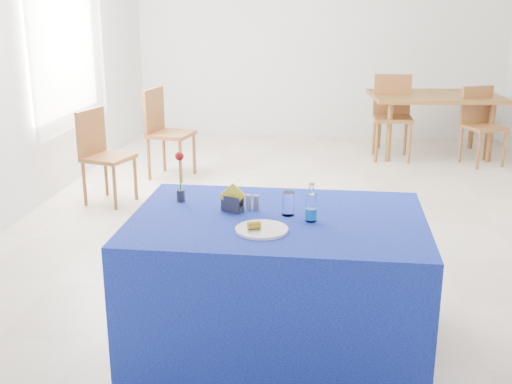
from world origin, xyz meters
TOP-DOWN VIEW (x-y plane):
  - floor at (0.00, 0.00)m, footprint 7.00×7.00m
  - room_shell at (0.00, 0.00)m, footprint 7.00×7.00m
  - window_pane at (-2.47, 0.80)m, footprint 0.04×1.50m
  - curtain at (-2.40, 0.80)m, footprint 0.04×1.75m
  - plate at (-0.10, -2.39)m, footprint 0.27×0.27m
  - drinking_glass at (0.02, -2.13)m, footprint 0.07×0.07m
  - salt_shaker at (-0.21, -2.06)m, footprint 0.03×0.03m
  - pepper_shaker at (-0.17, -2.06)m, footprint 0.03×0.03m
  - blue_table at (-0.03, -2.17)m, footprint 1.60×1.10m
  - water_bottle at (0.15, -2.21)m, footprint 0.06×0.06m
  - napkin_holder at (-0.30, -2.10)m, footprint 0.15×0.10m
  - rose_vase at (-0.62, -1.97)m, footprint 0.05×0.05m
  - oak_table at (1.46, 2.56)m, footprint 1.63×1.15m
  - chair_bg_left at (0.94, 2.38)m, footprint 0.46×0.46m
  - chair_bg_right at (1.94, 2.20)m, footprint 0.53×0.53m
  - chair_win_a at (-1.93, 0.23)m, footprint 0.49×0.49m
  - chair_win_b at (-1.58, 1.18)m, footprint 0.50×0.50m
  - banana_pieces at (-0.13, -2.41)m, footprint 0.08×0.06m

SIDE VIEW (x-z plane):
  - floor at x=0.00m, z-range 0.00..0.00m
  - blue_table at x=-0.03m, z-range 0.00..0.76m
  - chair_win_a at x=-1.93m, z-range 0.07..0.96m
  - chair_bg_right at x=1.94m, z-range 0.07..0.97m
  - chair_win_b at x=-1.58m, z-range 0.07..1.04m
  - chair_bg_left at x=0.94m, z-range 0.08..1.08m
  - oak_table at x=1.46m, z-range 0.30..1.06m
  - plate at x=-0.10m, z-range 0.76..0.77m
  - banana_pieces at x=-0.13m, z-range 0.77..0.82m
  - salt_shaker at x=-0.21m, z-range 0.76..0.84m
  - pepper_shaker at x=-0.17m, z-range 0.76..0.84m
  - napkin_holder at x=-0.30m, z-range 0.73..0.89m
  - drinking_glass at x=0.02m, z-range 0.76..0.89m
  - water_bottle at x=0.15m, z-range 0.72..0.94m
  - rose_vase at x=-0.62m, z-range 0.76..1.05m
  - window_pane at x=-2.47m, z-range 0.75..2.35m
  - curtain at x=-2.40m, z-range 0.62..2.48m
  - room_shell at x=0.00m, z-range -1.75..5.25m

